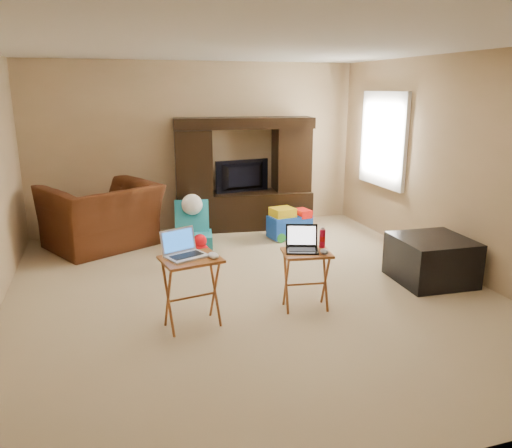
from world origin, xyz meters
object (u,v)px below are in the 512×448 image
object	(u,v)px
laptop_left	(186,244)
mouse_left	(213,255)
entertainment_center	(244,174)
water_bottle	(322,239)
tray_table_left	(192,293)
child_rocker	(195,224)
recliner	(102,216)
tray_table_right	(306,280)
ottoman	(431,260)
television	(244,177)
laptop_right	(302,239)
push_toy	(290,222)
mouse_right	(324,252)
plush_toy	(200,248)

from	to	relation	value
laptop_left	mouse_left	size ratio (longest dim) A/B	2.58
entertainment_center	water_bottle	size ratio (longest dim) A/B	11.41
entertainment_center	tray_table_left	size ratio (longest dim) A/B	3.15
child_rocker	tray_table_left	world-z (taller)	tray_table_left
recliner	tray_table_right	size ratio (longest dim) A/B	2.28
tray_table_right	water_bottle	xyz separation A→B (m)	(0.20, 0.08, 0.39)
tray_table_left	mouse_left	size ratio (longest dim) A/B	4.92
entertainment_center	ottoman	bearing A→B (deg)	-56.39
television	recliner	world-z (taller)	television
ottoman	water_bottle	distance (m)	1.51
laptop_right	water_bottle	distance (m)	0.25
laptop_left	recliner	bearing A→B (deg)	82.61
recliner	push_toy	distance (m)	2.62
child_rocker	ottoman	size ratio (longest dim) A/B	0.80
entertainment_center	mouse_left	xyz separation A→B (m)	(-1.19, -3.15, -0.16)
recliner	tray_table_right	xyz separation A→B (m)	(1.87, -2.65, -0.14)
television	laptop_left	distance (m)	3.33
child_rocker	mouse_right	bearing A→B (deg)	-61.75
tray_table_left	mouse_right	xyz separation A→B (m)	(1.26, -0.07, 0.29)
water_bottle	child_rocker	bearing A→B (deg)	110.98
ottoman	mouse_left	world-z (taller)	mouse_left
plush_toy	laptop_left	world-z (taller)	laptop_left
entertainment_center	laptop_right	xyz separation A→B (m)	(-0.29, -3.02, -0.14)
push_toy	mouse_right	xyz separation A→B (m)	(-0.60, -2.43, 0.38)
child_rocker	television	bearing A→B (deg)	46.87
push_toy	water_bottle	size ratio (longest dim) A/B	3.42
ottoman	mouse_left	distance (m)	2.64
entertainment_center	push_toy	distance (m)	1.06
plush_toy	mouse_left	distance (m)	1.89
plush_toy	mouse_left	world-z (taller)	mouse_left
ottoman	laptop_left	bearing A→B (deg)	-174.41
water_bottle	television	bearing A→B (deg)	89.03
recliner	laptop_right	size ratio (longest dim) A/B	4.36
laptop_right	mouse_right	size ratio (longest dim) A/B	2.58
plush_toy	tray_table_left	world-z (taller)	tray_table_left
push_toy	mouse_left	bearing A→B (deg)	-134.12
plush_toy	mouse_right	size ratio (longest dim) A/B	2.99
child_rocker	water_bottle	world-z (taller)	water_bottle
child_rocker	push_toy	bearing A→B (deg)	9.77
tray_table_left	mouse_right	bearing A→B (deg)	-13.54
plush_toy	laptop_left	bearing A→B (deg)	-104.66
television	tray_table_left	distance (m)	3.38
mouse_right	laptop_right	bearing A→B (deg)	140.53
tray_table_right	entertainment_center	bearing A→B (deg)	94.35
plush_toy	water_bottle	xyz separation A→B (m)	(0.91, -1.61, 0.50)
recliner	plush_toy	bearing A→B (deg)	112.30
television	mouse_left	size ratio (longest dim) A/B	6.44
push_toy	water_bottle	bearing A→B (deg)	-112.96
entertainment_center	tray_table_right	world-z (taller)	entertainment_center
entertainment_center	tray_table_right	xyz separation A→B (m)	(-0.25, -3.04, -0.55)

